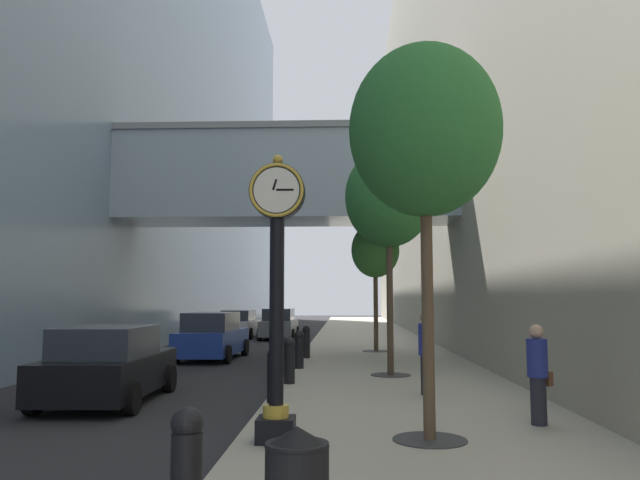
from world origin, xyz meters
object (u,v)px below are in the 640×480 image
object	(u,v)px
bollard_nearest	(186,470)
bollard_fourth	(289,359)
bollard_third	(274,376)
car_blue_mid	(212,337)
street_tree_mid_near	(389,198)
street_clock	(277,281)
pedestrian_walking	(538,372)
bollard_fifth	(299,348)
street_tree_near	(425,132)
car_black_near	(109,365)
pedestrian_by_clock	(426,350)
bollard_sixth	(306,341)
car_white_far	(239,324)
car_grey_trailing	(279,324)
street_tree_mid_far	(375,251)

from	to	relation	value
bollard_nearest	bollard_fourth	world-z (taller)	same
bollard_third	car_blue_mid	distance (m)	11.21
bollard_nearest	street_tree_mid_near	xyz separation A→B (m)	(2.63, 11.64, 4.31)
street_clock	pedestrian_walking	bearing A→B (deg)	17.96
bollard_fifth	bollard_nearest	bearing A→B (deg)	-90.00
street_tree_near	car_black_near	xyz separation A→B (m)	(-6.35, 3.86, -4.00)
street_clock	bollard_third	size ratio (longest dim) A/B	3.74
bollard_nearest	pedestrian_by_clock	bearing A→B (deg)	68.98
bollard_nearest	car_black_near	xyz separation A→B (m)	(-3.72, 7.76, 0.06)
bollard_sixth	car_blue_mid	xyz separation A→B (m)	(-3.53, 0.75, 0.10)
street_tree_mid_near	car_white_far	world-z (taller)	street_tree_mid_near
pedestrian_by_clock	car_blue_mid	world-z (taller)	pedestrian_by_clock
pedestrian_walking	car_grey_trailing	xyz separation A→B (m)	(-6.90, 23.70, -0.19)
bollard_third	bollard_sixth	xyz separation A→B (m)	(0.00, 9.89, 0.00)
car_white_far	street_tree_near	bearing A→B (deg)	-74.19
street_clock	bollard_third	world-z (taller)	street_clock
car_blue_mid	pedestrian_by_clock	bearing A→B (deg)	-53.41
bollard_nearest	car_grey_trailing	size ratio (longest dim) A/B	0.26
street_tree_mid_near	car_grey_trailing	distance (m)	18.34
street_tree_near	pedestrian_by_clock	distance (m)	5.71
car_black_near	car_white_far	xyz separation A→B (m)	(-0.97, 21.99, -0.02)
bollard_sixth	street_tree_mid_far	distance (m)	5.20
street_clock	bollard_nearest	xyz separation A→B (m)	(-0.36, -3.72, -1.74)
street_tree_near	car_white_far	size ratio (longest dim) A/B	1.42
bollard_fourth	car_black_near	size ratio (longest dim) A/B	0.26
pedestrian_by_clock	bollard_fourth	bearing A→B (deg)	152.24
pedestrian_by_clock	car_white_far	distance (m)	22.92
bollard_fourth	bollard_sixth	world-z (taller)	same
street_tree_mid_near	car_white_far	size ratio (longest dim) A/B	1.49
bollard_fifth	car_black_near	xyz separation A→B (m)	(-3.72, -5.43, 0.06)
bollard_nearest	pedestrian_walking	size ratio (longest dim) A/B	0.69
bollard_nearest	street_tree_mid_far	xyz separation A→B (m)	(2.63, 19.38, 3.43)
bollard_fifth	street_tree_mid_far	distance (m)	7.55
street_clock	street_tree_mid_far	world-z (taller)	street_tree_mid_far
bollard_third	car_black_near	distance (m)	3.90
car_blue_mid	car_white_far	xyz separation A→B (m)	(-1.17, 12.52, -0.06)
street_tree_near	bollard_fourth	bearing A→B (deg)	113.70
bollard_third	car_blue_mid	size ratio (longest dim) A/B	0.24
car_blue_mid	pedestrian_walking	bearing A→B (deg)	-56.21
bollard_fifth	car_white_far	xyz separation A→B (m)	(-4.69, 16.57, 0.03)
bollard_nearest	street_tree_mid_far	size ratio (longest dim) A/B	0.22
street_tree_mid_near	street_tree_mid_far	size ratio (longest dim) A/B	1.23
bollard_third	car_black_near	bearing A→B (deg)	162.55
bollard_fifth	car_grey_trailing	xyz separation A→B (m)	(-2.30, 15.61, 0.08)
car_black_near	car_white_far	world-z (taller)	car_black_near
street_tree_near	car_blue_mid	distance (m)	15.21
bollard_fourth	pedestrian_by_clock	bearing A→B (deg)	-27.76
street_clock	street_tree_near	size ratio (longest dim) A/B	0.71
bollard_sixth	car_black_near	world-z (taller)	car_black_near
bollard_third	car_white_far	world-z (taller)	car_white_far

